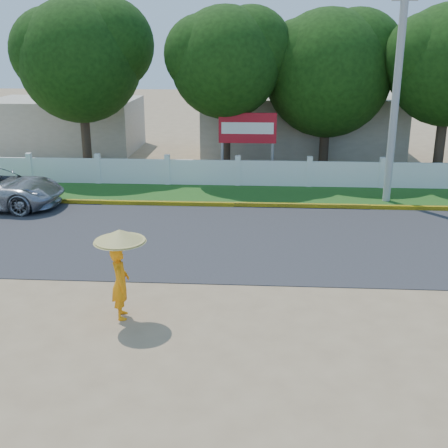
% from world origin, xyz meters
% --- Properties ---
extents(ground, '(120.00, 120.00, 0.00)m').
position_xyz_m(ground, '(0.00, 0.00, 0.00)').
color(ground, '#9E8460').
rests_on(ground, ground).
extents(road, '(60.00, 7.00, 0.02)m').
position_xyz_m(road, '(0.00, 4.50, 0.01)').
color(road, '#38383A').
rests_on(road, ground).
extents(grass_verge, '(60.00, 3.50, 0.03)m').
position_xyz_m(grass_verge, '(0.00, 9.75, 0.01)').
color(grass_verge, '#2D601E').
rests_on(grass_verge, ground).
extents(curb, '(40.00, 0.18, 0.16)m').
position_xyz_m(curb, '(0.00, 8.05, 0.08)').
color(curb, yellow).
rests_on(curb, ground).
extents(fence, '(40.00, 0.10, 1.10)m').
position_xyz_m(fence, '(0.00, 11.20, 0.55)').
color(fence, silver).
rests_on(fence, ground).
extents(building_near, '(10.00, 6.00, 3.20)m').
position_xyz_m(building_near, '(3.00, 18.00, 1.60)').
color(building_near, '#B7AD99').
rests_on(building_near, ground).
extents(building_far, '(8.00, 5.00, 2.80)m').
position_xyz_m(building_far, '(-10.00, 19.00, 1.40)').
color(building_far, '#B7AD99').
rests_on(building_far, ground).
extents(utility_pole, '(0.28, 0.28, 8.03)m').
position_xyz_m(utility_pole, '(5.81, 9.16, 4.02)').
color(utility_pole, '#999A97').
rests_on(utility_pole, ground).
extents(monk_with_parasol, '(1.14, 1.14, 2.07)m').
position_xyz_m(monk_with_parasol, '(-2.08, -0.85, 1.35)').
color(monk_with_parasol, orange).
rests_on(monk_with_parasol, ground).
extents(billboard, '(2.50, 0.13, 2.95)m').
position_xyz_m(billboard, '(0.36, 12.30, 2.14)').
color(billboard, gray).
rests_on(billboard, ground).
extents(tree_row, '(29.40, 7.33, 8.98)m').
position_xyz_m(tree_row, '(6.14, 14.03, 5.04)').
color(tree_row, '#473828').
rests_on(tree_row, ground).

